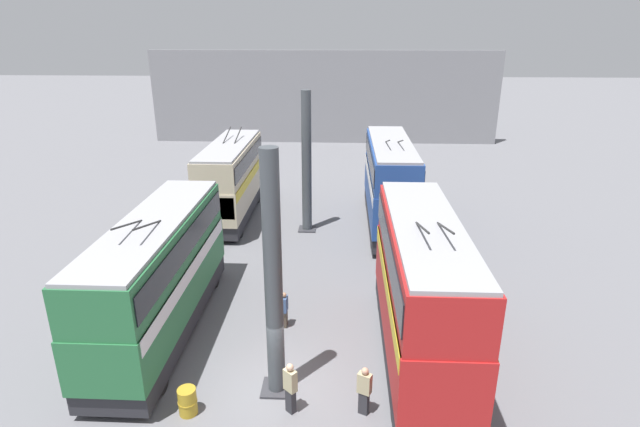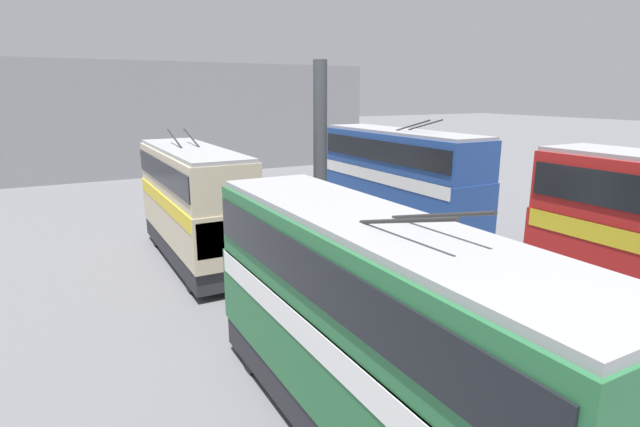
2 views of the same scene
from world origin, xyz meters
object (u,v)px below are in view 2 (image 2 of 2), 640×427
Objects in this scene: bus_right_mid at (194,198)px; person_aisle_midway at (512,343)px; bus_right_near at (371,323)px; bus_left_far at (399,177)px.

person_aisle_midway is at bearing -159.10° from bus_right_mid.
bus_right_mid reaches higher than bus_right_near.
bus_right_near is 6.67× the size of person_aisle_midway.
bus_left_far is 15.39m from bus_right_near.
person_aisle_midway is (-11.39, 5.05, -2.16)m from bus_left_far.
bus_right_mid is 5.99× the size of person_aisle_midway.
bus_left_far is at bearing -39.34° from bus_right_near.
bus_right_mid reaches higher than person_aisle_midway.
bus_left_far reaches higher than person_aisle_midway.
bus_left_far is 12.64m from person_aisle_midway.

